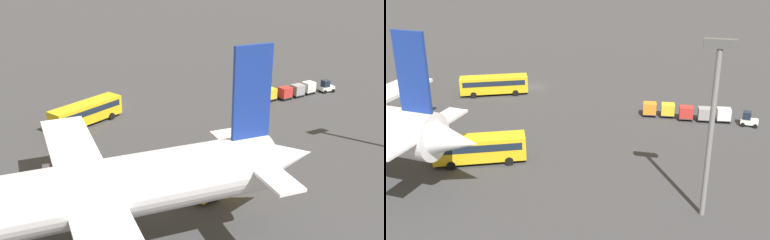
% 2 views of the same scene
% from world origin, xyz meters
% --- Properties ---
extents(ground_plane, '(600.00, 600.00, 0.00)m').
position_xyz_m(ground_plane, '(0.00, 0.00, 0.00)').
color(ground_plane, '#38383A').
extents(airplane, '(43.48, 36.95, 17.21)m').
position_xyz_m(airplane, '(14.34, 35.64, 6.48)').
color(airplane, silver).
rests_on(airplane, ground).
extents(shuttle_bus_near, '(11.27, 6.83, 3.13)m').
position_xyz_m(shuttle_bus_near, '(4.95, 5.28, 1.88)').
color(shuttle_bus_near, gold).
rests_on(shuttle_bus_near, ground).
extents(shuttle_bus_far, '(11.00, 6.70, 3.24)m').
position_xyz_m(shuttle_bus_far, '(-3.11, 29.36, 1.94)').
color(shuttle_bus_far, gold).
rests_on(shuttle_bus_far, ground).
extents(baggage_tug, '(2.52, 1.84, 2.10)m').
position_xyz_m(baggage_tug, '(-35.31, 10.21, 0.94)').
color(baggage_tug, white).
rests_on(baggage_tug, ground).
extents(worker_person, '(0.38, 0.38, 1.74)m').
position_xyz_m(worker_person, '(1.07, 0.43, 0.87)').
color(worker_person, '#1E1E2D').
rests_on(worker_person, ground).
extents(cargo_cart_white, '(2.12, 1.84, 2.06)m').
position_xyz_m(cargo_cart_white, '(-31.95, 9.55, 1.19)').
color(cargo_cart_white, '#38383D').
rests_on(cargo_cart_white, ground).
extents(cargo_cart_grey, '(2.12, 1.84, 2.06)m').
position_xyz_m(cargo_cart_grey, '(-29.30, 9.87, 1.19)').
color(cargo_cart_grey, '#38383D').
rests_on(cargo_cart_grey, ground).
extents(cargo_cart_red, '(2.12, 1.84, 2.06)m').
position_xyz_m(cargo_cart_red, '(-26.66, 9.97, 1.19)').
color(cargo_cart_red, '#38383D').
rests_on(cargo_cart_red, ground).
extents(cargo_cart_yellow, '(2.12, 1.84, 2.06)m').
position_xyz_m(cargo_cart_yellow, '(-24.01, 9.34, 1.19)').
color(cargo_cart_yellow, '#38383D').
rests_on(cargo_cart_yellow, ground).
extents(cargo_cart_orange, '(2.12, 1.84, 2.06)m').
position_xyz_m(cargo_cart_orange, '(-21.37, 9.52, 1.19)').
color(cargo_cart_orange, '#38383D').
rests_on(cargo_cart_orange, ground).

